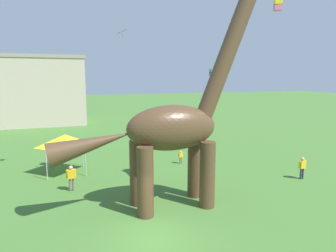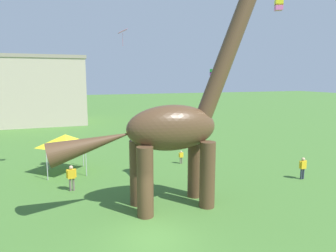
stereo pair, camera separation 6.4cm
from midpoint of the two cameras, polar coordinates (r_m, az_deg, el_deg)
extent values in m
plane|color=#42702D|center=(14.98, -2.78, -20.06)|extent=(240.00, 240.00, 0.00)
cylinder|color=#513823|center=(18.96, 5.11, -7.54)|extent=(0.87, 0.87, 3.77)
cylinder|color=#513823|center=(17.53, 7.43, -8.97)|extent=(0.87, 0.87, 3.77)
cylinder|color=#513823|center=(17.80, -5.61, -8.66)|extent=(0.87, 0.87, 3.77)
cylinder|color=#513823|center=(16.27, -4.14, -10.36)|extent=(0.87, 0.87, 3.77)
ellipsoid|color=#513823|center=(16.93, 0.87, -0.32)|extent=(5.16, 2.22, 2.54)
cylinder|color=#513823|center=(18.20, 11.07, 13.01)|extent=(3.71, 0.95, 7.34)
cone|color=#513823|center=(16.05, -13.75, -3.21)|extent=(4.53, 1.27, 2.15)
cylinder|color=#6B6056|center=(26.26, 2.37, -6.43)|extent=(0.09, 0.09, 0.56)
cylinder|color=#6B6056|center=(26.31, 2.65, -6.41)|extent=(0.09, 0.09, 0.56)
cube|color=yellow|center=(26.16, 2.51, -5.41)|extent=(0.30, 0.19, 0.40)
sphere|color=tan|center=(26.09, 2.52, -4.81)|extent=(0.17, 0.17, 0.17)
cylinder|color=yellow|center=(26.09, 2.16, -5.40)|extent=(0.07, 0.07, 0.38)
cylinder|color=yellow|center=(26.22, 2.87, -5.34)|extent=(0.07, 0.07, 0.38)
cylinder|color=#2D3347|center=(24.34, 23.57, -8.16)|extent=(0.13, 0.13, 0.80)
cylinder|color=#2D3347|center=(24.47, 23.91, -8.10)|extent=(0.13, 0.13, 0.80)
cube|color=yellow|center=(24.22, 23.84, -6.59)|extent=(0.43, 0.27, 0.56)
sphere|color=tan|center=(24.12, 23.91, -5.66)|extent=(0.25, 0.25, 0.25)
cylinder|color=yellow|center=(24.05, 23.42, -6.60)|extent=(0.11, 0.11, 0.54)
cylinder|color=yellow|center=(24.38, 24.27, -6.45)|extent=(0.11, 0.11, 0.54)
cylinder|color=#6B6056|center=(21.14, -17.63, -10.35)|extent=(0.14, 0.14, 0.83)
cylinder|color=#6B6056|center=(21.14, -17.07, -10.32)|extent=(0.14, 0.14, 0.83)
cube|color=yellow|center=(20.92, -17.44, -8.49)|extent=(0.45, 0.28, 0.59)
sphere|color=tan|center=(20.80, -17.50, -7.37)|extent=(0.26, 0.26, 0.26)
cylinder|color=yellow|center=(20.90, -18.16, -8.45)|extent=(0.11, 0.11, 0.56)
cylinder|color=yellow|center=(20.92, -16.73, -8.37)|extent=(0.11, 0.11, 0.56)
cylinder|color=#B2B2B7|center=(26.28, -15.44, -5.01)|extent=(0.06, 0.06, 2.10)
cylinder|color=#B2B2B7|center=(23.67, -14.91, -6.53)|extent=(0.06, 0.06, 2.10)
cylinder|color=#B2B2B7|center=(26.24, -21.34, -5.33)|extent=(0.06, 0.06, 2.10)
cylinder|color=#B2B2B7|center=(23.62, -21.49, -6.90)|extent=(0.06, 0.06, 2.10)
pyramid|color=yellow|center=(24.58, -18.47, -2.53)|extent=(3.15, 3.15, 0.90)
cube|color=pink|center=(23.86, -8.37, 17.02)|extent=(0.70, 0.97, 0.31)
cylinder|color=red|center=(23.79, -8.34, 15.58)|extent=(0.01, 0.01, 0.93)
cube|color=yellow|center=(41.96, 19.96, 20.74)|extent=(1.15, 1.15, 0.70)
cube|color=pink|center=(41.84, 19.92, 20.01)|extent=(1.15, 1.15, 0.70)
cube|color=green|center=(37.71, 8.42, 10.09)|extent=(0.59, 0.59, 0.46)
cube|color=purple|center=(37.71, 8.41, 9.56)|extent=(0.59, 0.59, 0.46)
cube|color=#B7A893|center=(53.06, -24.58, 5.78)|extent=(17.00, 10.47, 10.02)
cube|color=gray|center=(53.10, -24.96, 11.45)|extent=(17.34, 10.68, 0.50)
camera|label=1|loc=(0.03, -89.89, 0.02)|focal=32.80mm
camera|label=2|loc=(0.03, 90.11, -0.02)|focal=32.80mm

